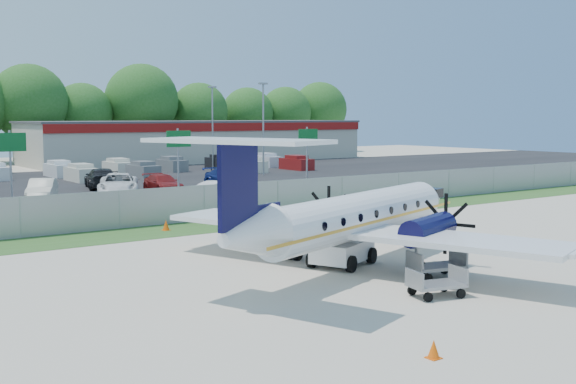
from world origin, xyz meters
TOP-DOWN VIEW (x-y plane):
  - ground at (0.00, 0.00)m, footprint 170.00×170.00m
  - grass_verge at (0.00, 12.00)m, footprint 170.00×4.00m
  - access_road at (0.00, 19.00)m, footprint 170.00×8.00m
  - parking_lot at (0.00, 40.00)m, footprint 170.00×32.00m
  - perimeter_fence at (0.00, 14.00)m, footprint 120.00×0.06m
  - building_east at (26.00, 61.98)m, footprint 44.40×12.40m
  - sign_left at (-8.00, 22.91)m, footprint 1.80×0.26m
  - sign_mid at (3.00, 22.91)m, footprint 1.80×0.26m
  - sign_right at (14.00, 22.91)m, footprint 1.80×0.26m
  - light_pole_ne at (20.00, 38.00)m, footprint 0.90×0.35m
  - light_pole_se at (20.00, 48.00)m, footprint 0.90×0.35m
  - aircraft at (-1.49, -0.37)m, footprint 16.74×16.30m
  - pushback_tug at (-1.46, 0.23)m, footprint 3.10×2.77m
  - baggage_cart_near at (-0.27, -3.54)m, footprint 2.15×1.62m
  - baggage_cart_far at (-2.27, -5.38)m, footprint 1.95×1.44m
  - cone_nose at (3.94, 2.22)m, footprint 0.38×0.38m
  - cone_port_wing at (-6.80, -9.48)m, footprint 0.32×0.32m
  - cone_starboard_wing at (-3.29, 12.11)m, footprint 0.38×0.38m
  - road_car_mid at (3.82, 19.92)m, footprint 4.82×1.88m
  - road_car_east at (29.08, 17.67)m, footprint 4.81×2.93m
  - parked_car_b at (-4.49, 28.70)m, footprint 3.44×4.97m
  - parked_car_c at (0.95, 28.50)m, footprint 5.04×6.70m
  - parked_car_d at (4.79, 29.09)m, footprint 2.29×4.89m
  - parked_car_e at (10.24, 28.21)m, footprint 2.43×5.76m
  - parked_car_g at (2.06, 34.70)m, footprint 3.73×6.11m
  - far_parking_rows at (0.00, 45.00)m, footprint 56.00×10.00m

SIDE VIEW (x-z plane):
  - ground at x=0.00m, z-range 0.00..0.00m
  - road_car_mid at x=3.82m, z-range -0.78..0.78m
  - road_car_east at x=29.08m, z-range -0.65..0.65m
  - parked_car_b at x=-4.49m, z-range -0.78..0.78m
  - parked_car_c at x=0.95m, z-range -0.84..0.84m
  - parked_car_d at x=4.79m, z-range -0.69..0.69m
  - parked_car_e at x=10.24m, z-range -0.83..0.83m
  - parked_car_g at x=2.06m, z-range -0.83..0.83m
  - far_parking_rows at x=0.00m, z-range -0.80..0.80m
  - grass_verge at x=0.00m, z-range 0.00..0.02m
  - access_road at x=0.00m, z-range 0.00..0.02m
  - parking_lot at x=0.00m, z-range 0.00..0.02m
  - cone_port_wing at x=-6.80m, z-range -0.01..0.45m
  - cone_nose at x=3.94m, z-range -0.01..0.52m
  - cone_starboard_wing at x=-3.29m, z-range -0.02..0.53m
  - baggage_cart_far at x=-2.27m, z-range -0.03..0.89m
  - baggage_cart_near at x=-0.27m, z-range -0.04..0.97m
  - pushback_tug at x=-1.46m, z-range -0.03..1.40m
  - perimeter_fence at x=0.00m, z-range 0.01..2.00m
  - aircraft at x=-1.49m, z-range -0.59..4.56m
  - building_east at x=26.00m, z-range 0.01..5.25m
  - sign_left at x=-8.00m, z-range 1.11..6.11m
  - sign_mid at x=3.00m, z-range 1.11..6.11m
  - sign_right at x=14.00m, z-range 1.11..6.11m
  - light_pole_ne at x=20.00m, z-range 0.69..9.78m
  - light_pole_se at x=20.00m, z-range 0.69..9.78m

